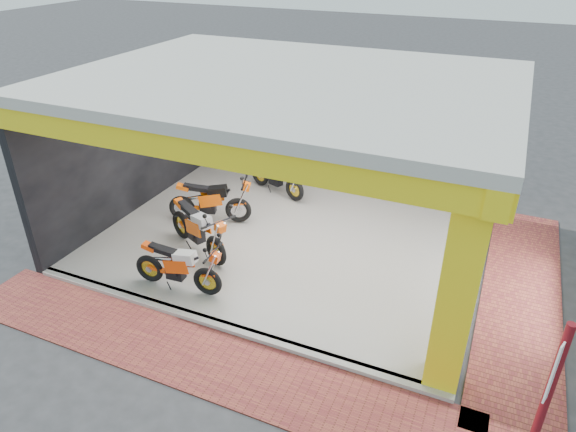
% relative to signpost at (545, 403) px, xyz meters
% --- Properties ---
extents(ground, '(80.00, 80.00, 0.00)m').
position_rel_signpost_xyz_m(ground, '(-4.92, 1.98, -1.38)').
color(ground, '#2D2D30').
rests_on(ground, ground).
extents(showroom_floor, '(8.00, 6.00, 0.10)m').
position_rel_signpost_xyz_m(showroom_floor, '(-4.92, 3.98, -1.33)').
color(showroom_floor, beige).
rests_on(showroom_floor, ground).
extents(showroom_ceiling, '(8.40, 6.40, 0.20)m').
position_rel_signpost_xyz_m(showroom_ceiling, '(-4.92, 3.98, 2.22)').
color(showroom_ceiling, beige).
rests_on(showroom_ceiling, corner_column).
extents(back_wall, '(8.20, 0.20, 3.50)m').
position_rel_signpost_xyz_m(back_wall, '(-4.92, 7.08, 0.37)').
color(back_wall, black).
rests_on(back_wall, ground).
extents(left_wall, '(0.20, 6.20, 3.50)m').
position_rel_signpost_xyz_m(left_wall, '(-9.02, 3.98, 0.37)').
color(left_wall, black).
rests_on(left_wall, ground).
extents(corner_column, '(0.50, 0.50, 3.50)m').
position_rel_signpost_xyz_m(corner_column, '(-1.17, 1.23, 0.37)').
color(corner_column, yellow).
rests_on(corner_column, ground).
extents(header_beam_front, '(8.40, 0.30, 0.40)m').
position_rel_signpost_xyz_m(header_beam_front, '(-4.92, 0.98, 1.92)').
color(header_beam_front, yellow).
rests_on(header_beam_front, corner_column).
extents(header_beam_right, '(0.30, 6.40, 0.40)m').
position_rel_signpost_xyz_m(header_beam_right, '(-0.92, 3.98, 1.92)').
color(header_beam_right, yellow).
rests_on(header_beam_right, corner_column).
extents(floor_kerb, '(8.00, 0.20, 0.10)m').
position_rel_signpost_xyz_m(floor_kerb, '(-4.92, 0.96, -1.33)').
color(floor_kerb, beige).
rests_on(floor_kerb, ground).
extents(paver_front, '(9.00, 1.40, 0.03)m').
position_rel_signpost_xyz_m(paver_front, '(-4.92, 0.18, -1.37)').
color(paver_front, brown).
rests_on(paver_front, ground).
extents(paver_right, '(1.40, 7.00, 0.03)m').
position_rel_signpost_xyz_m(paver_right, '(-0.12, 3.98, -1.37)').
color(paver_right, brown).
rests_on(paver_right, ground).
extents(signpost, '(0.14, 0.34, 2.52)m').
position_rel_signpost_xyz_m(signpost, '(0.00, 0.00, 0.00)').
color(signpost, maroon).
rests_on(signpost, ground).
extents(moto_hero, '(1.96, 0.84, 1.17)m').
position_rel_signpost_xyz_m(moto_hero, '(-5.48, 1.57, -0.70)').
color(moto_hero, '#FF490A').
rests_on(moto_hero, showroom_floor).
extents(moto_row_a, '(2.25, 1.63, 1.29)m').
position_rel_signpost_xyz_m(moto_row_a, '(-5.85, 2.50, -0.64)').
color(moto_row_a, '#EF550A').
rests_on(moto_row_a, showroom_floor).
extents(moto_row_b, '(2.18, 1.39, 1.25)m').
position_rel_signpost_xyz_m(moto_row_b, '(-6.29, 4.23, -0.66)').
color(moto_row_b, '#FF5F0A').
rests_on(moto_row_b, showroom_floor).
extents(moto_row_c, '(2.11, 1.40, 1.21)m').
position_rel_signpost_xyz_m(moto_row_c, '(-5.54, 5.78, -0.68)').
color(moto_row_c, black).
rests_on(moto_row_c, showroom_floor).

